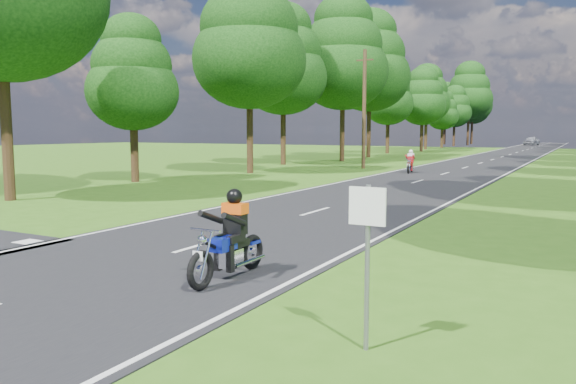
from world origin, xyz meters
The scene contains 9 objects.
ground centered at (0.00, 0.00, 0.00)m, with size 160.00×160.00×0.00m, color #305B14.
main_road centered at (0.00, 50.00, 0.01)m, with size 7.00×140.00×0.02m, color black.
road_markings centered at (-0.14, 48.13, 0.02)m, with size 7.40×140.00×0.01m.
treeline centered at (1.43, 60.06, 8.25)m, with size 40.00×115.35×14.78m.
telegraph_pole centered at (-6.00, 28.00, 4.07)m, with size 1.20×0.26×8.00m.
road_sign centered at (5.50, -2.01, 1.34)m, with size 0.45×0.07×2.00m.
rider_near_blue centered at (2.23, -0.17, 0.82)m, with size 0.64×1.91×1.59m, color #0D1894, non-canonical shape.
rider_far_red centered at (-2.00, 25.48, 0.73)m, with size 0.57×1.71×1.42m, color #9D250C, non-canonical shape.
distant_car centered at (-1.56, 96.64, 0.78)m, with size 1.79×4.45×1.52m, color #ACAEB4.
Camera 1 is at (7.78, -8.17, 2.64)m, focal length 35.00 mm.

